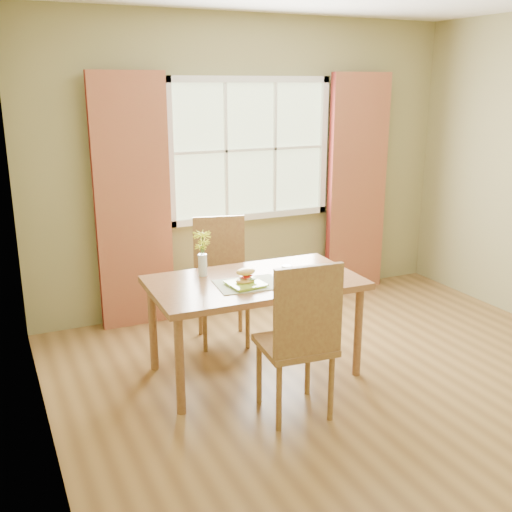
{
  "coord_description": "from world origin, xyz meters",
  "views": [
    {
      "loc": [
        -2.33,
        -3.25,
        2.1
      ],
      "look_at": [
        -0.62,
        0.42,
        0.92
      ],
      "focal_mm": 42.0,
      "sensor_mm": 36.0,
      "label": 1
    }
  ],
  "objects_px": {
    "dining_table": "(254,289)",
    "chair_far": "(221,274)",
    "water_glass": "(287,273)",
    "flower_vase": "(202,249)",
    "croissant_sandwich": "(246,276)",
    "chair_near": "(301,335)"
  },
  "relations": [
    {
      "from": "dining_table",
      "to": "chair_far",
      "type": "distance_m",
      "value": 0.71
    },
    {
      "from": "chair_far",
      "to": "water_glass",
      "type": "height_order",
      "value": "chair_far"
    },
    {
      "from": "dining_table",
      "to": "flower_vase",
      "type": "xyz_separation_m",
      "value": [
        -0.31,
        0.24,
        0.28
      ]
    },
    {
      "from": "water_glass",
      "to": "flower_vase",
      "type": "relative_size",
      "value": 0.33
    },
    {
      "from": "croissant_sandwich",
      "to": "flower_vase",
      "type": "distance_m",
      "value": 0.41
    },
    {
      "from": "croissant_sandwich",
      "to": "flower_vase",
      "type": "xyz_separation_m",
      "value": [
        -0.19,
        0.34,
        0.13
      ]
    },
    {
      "from": "flower_vase",
      "to": "croissant_sandwich",
      "type": "bearing_deg",
      "value": -60.32
    },
    {
      "from": "croissant_sandwich",
      "to": "water_glass",
      "type": "bearing_deg",
      "value": -11.26
    },
    {
      "from": "chair_near",
      "to": "croissant_sandwich",
      "type": "xyz_separation_m",
      "value": [
        -0.1,
        0.61,
        0.22
      ]
    },
    {
      "from": "dining_table",
      "to": "chair_far",
      "type": "height_order",
      "value": "chair_far"
    },
    {
      "from": "dining_table",
      "to": "flower_vase",
      "type": "bearing_deg",
      "value": 143.13
    },
    {
      "from": "chair_near",
      "to": "chair_far",
      "type": "xyz_separation_m",
      "value": [
        0.03,
        1.42,
        -0.02
      ]
    },
    {
      "from": "dining_table",
      "to": "chair_far",
      "type": "xyz_separation_m",
      "value": [
        0.02,
        0.71,
        -0.09
      ]
    },
    {
      "from": "dining_table",
      "to": "croissant_sandwich",
      "type": "bearing_deg",
      "value": -137.16
    },
    {
      "from": "chair_near",
      "to": "croissant_sandwich",
      "type": "distance_m",
      "value": 0.66
    },
    {
      "from": "dining_table",
      "to": "croissant_sandwich",
      "type": "relative_size",
      "value": 9.53
    },
    {
      "from": "croissant_sandwich",
      "to": "chair_near",
      "type": "bearing_deg",
      "value": -88.45
    },
    {
      "from": "water_glass",
      "to": "flower_vase",
      "type": "xyz_separation_m",
      "value": [
        -0.51,
        0.36,
        0.15
      ]
    },
    {
      "from": "chair_near",
      "to": "flower_vase",
      "type": "bearing_deg",
      "value": 112.57
    },
    {
      "from": "chair_near",
      "to": "flower_vase",
      "type": "relative_size",
      "value": 3.16
    },
    {
      "from": "chair_near",
      "to": "water_glass",
      "type": "distance_m",
      "value": 0.66
    },
    {
      "from": "water_glass",
      "to": "dining_table",
      "type": "bearing_deg",
      "value": 149.87
    }
  ]
}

